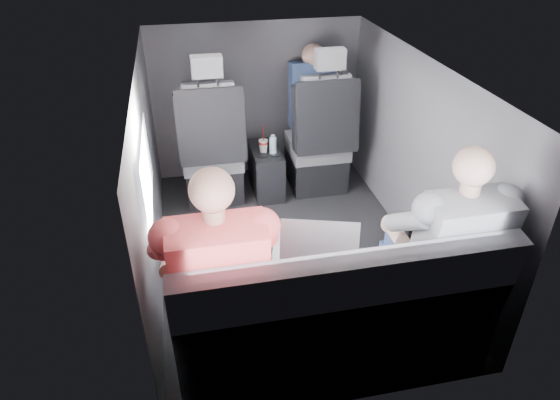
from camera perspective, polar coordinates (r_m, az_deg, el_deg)
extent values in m
plane|color=black|center=(3.65, 0.97, -5.78)|extent=(2.60, 2.60, 0.00)
plane|color=#B2B2AD|center=(3.03, 1.21, 14.97)|extent=(2.60, 2.60, 0.00)
cube|color=#56565B|center=(3.23, -14.69, 1.98)|extent=(0.02, 2.60, 1.35)
cube|color=#56565B|center=(3.58, 15.32, 4.87)|extent=(0.02, 2.60, 1.35)
cube|color=#56565B|center=(4.46, -2.68, 11.27)|extent=(1.80, 0.02, 1.35)
cube|color=#56565B|center=(2.27, 8.49, -11.59)|extent=(1.80, 0.02, 1.35)
cube|color=white|center=(2.86, -14.97, 3.06)|extent=(0.02, 0.75, 0.42)
cube|color=black|center=(3.94, 5.41, 10.31)|extent=(0.35, 0.11, 0.59)
cube|color=black|center=(4.29, -7.61, 2.43)|extent=(0.46, 0.48, 0.30)
cube|color=slate|center=(4.16, -7.80, 5.07)|extent=(0.48, 0.46, 0.14)
cube|color=slate|center=(3.83, -7.92, 8.73)|extent=(0.38, 0.18, 0.61)
cube|color=black|center=(3.84, -11.19, 7.98)|extent=(0.08, 0.21, 0.53)
cube|color=black|center=(3.86, -4.61, 8.63)|extent=(0.08, 0.21, 0.53)
cube|color=black|center=(3.77, -7.83, 8.22)|extent=(0.50, 0.11, 0.58)
cube|color=slate|center=(3.65, -8.38, 14.88)|extent=(0.22, 0.10, 0.15)
cube|color=black|center=(4.42, 4.08, 3.60)|extent=(0.46, 0.48, 0.30)
cube|color=slate|center=(4.30, 4.26, 6.19)|extent=(0.48, 0.46, 0.14)
cube|color=slate|center=(3.98, 5.25, 9.80)|extent=(0.38, 0.18, 0.61)
cube|color=black|center=(3.94, 2.12, 9.18)|extent=(0.08, 0.21, 0.53)
cube|color=black|center=(4.06, 8.25, 9.58)|extent=(0.08, 0.21, 0.53)
cube|color=black|center=(3.93, 5.51, 9.32)|extent=(0.50, 0.11, 0.58)
cube|color=slate|center=(3.81, 5.75, 15.74)|extent=(0.22, 0.10, 0.15)
cube|color=black|center=(4.27, -1.59, 3.38)|extent=(0.24, 0.48, 0.40)
cylinder|color=black|center=(4.07, -2.02, 5.08)|extent=(0.09, 0.09, 0.01)
cylinder|color=black|center=(4.09, -0.49, 5.23)|extent=(0.09, 0.09, 0.01)
cube|color=slate|center=(2.77, 5.79, -14.57)|extent=(1.60, 0.50, 0.45)
cube|color=slate|center=(2.30, 8.08, -10.68)|extent=(1.60, 0.17, 0.47)
cylinder|color=red|center=(4.11, -1.93, 6.58)|extent=(0.08, 0.08, 0.02)
cylinder|color=white|center=(4.10, -1.93, 6.81)|extent=(0.08, 0.08, 0.01)
cylinder|color=red|center=(4.07, -1.95, 7.66)|extent=(0.01, 0.01, 0.12)
cylinder|color=#A2C0DB|center=(4.08, -0.81, 6.21)|extent=(0.06, 0.06, 0.15)
cylinder|color=#A2C0DB|center=(4.04, -0.82, 7.28)|extent=(0.03, 0.03, 0.02)
cube|color=white|center=(2.64, -7.13, -6.70)|extent=(0.43, 0.39, 0.02)
cube|color=silver|center=(2.62, -7.11, -6.71)|extent=(0.32, 0.26, 0.00)
cube|color=white|center=(2.70, -7.30, -5.54)|extent=(0.12, 0.10, 0.00)
cube|color=white|center=(2.44, -6.95, -6.58)|extent=(0.34, 0.23, 0.24)
cube|color=silver|center=(2.44, -6.97, -6.52)|extent=(0.30, 0.20, 0.21)
cube|color=silver|center=(2.70, 3.40, -5.51)|extent=(0.45, 0.37, 0.02)
cube|color=silver|center=(2.68, 3.49, -5.51)|extent=(0.35, 0.24, 0.00)
cube|color=silver|center=(2.76, 2.98, -4.34)|extent=(0.13, 0.09, 0.00)
cube|color=silver|center=(2.49, 4.50, -5.28)|extent=(0.40, 0.19, 0.26)
cube|color=silver|center=(2.49, 4.45, -5.22)|extent=(0.35, 0.16, 0.22)
cube|color=black|center=(2.92, 16.54, -3.83)|extent=(0.44, 0.39, 0.02)
cube|color=black|center=(2.90, 16.70, -3.82)|extent=(0.33, 0.26, 0.00)
cube|color=black|center=(2.96, 15.92, -2.82)|extent=(0.12, 0.10, 0.00)
cube|color=black|center=(2.73, 18.41, -3.48)|extent=(0.37, 0.22, 0.25)
cube|color=silver|center=(2.74, 18.34, -3.43)|extent=(0.32, 0.19, 0.21)
cube|color=#39383E|center=(2.57, -9.70, -10.26)|extent=(0.16, 0.47, 0.14)
cube|color=#39383E|center=(2.58, -4.47, -9.67)|extent=(0.16, 0.47, 0.14)
cube|color=#39383E|center=(2.95, -9.48, -11.44)|extent=(0.14, 0.14, 0.45)
cube|color=#39383E|center=(2.95, -4.90, -10.92)|extent=(0.14, 0.14, 0.45)
cube|color=#DE4959|center=(2.25, -6.99, -8.34)|extent=(0.42, 0.29, 0.57)
sphere|color=tan|center=(2.04, -7.81, 1.15)|extent=(0.19, 0.19, 0.19)
cylinder|color=tan|center=(2.53, -12.30, -6.52)|extent=(0.12, 0.29, 0.13)
cylinder|color=tan|center=(2.55, -2.74, -5.46)|extent=(0.12, 0.29, 0.13)
cube|color=navy|center=(2.81, 15.01, -6.81)|extent=(0.16, 0.45, 0.13)
cube|color=navy|center=(2.91, 19.07, -6.10)|extent=(0.16, 0.45, 0.13)
cube|color=navy|center=(3.16, 12.48, -8.41)|extent=(0.13, 0.13, 0.45)
cube|color=navy|center=(3.25, 16.20, -7.74)|extent=(0.13, 0.13, 0.45)
cube|color=slate|center=(2.58, 19.91, -4.62)|extent=(0.41, 0.28, 0.56)
sphere|color=#D1A58E|center=(2.40, 21.28, 3.62)|extent=(0.19, 0.19, 0.19)
cylinder|color=#D1A58E|center=(2.74, 13.02, -3.48)|extent=(0.12, 0.29, 0.12)
cylinder|color=#D1A58E|center=(2.92, 20.45, -2.39)|extent=(0.12, 0.29, 0.12)
cube|color=navy|center=(4.31, 3.75, 12.00)|extent=(0.39, 0.25, 0.56)
sphere|color=tan|center=(4.24, 3.83, 16.14)|extent=(0.19, 0.19, 0.19)
cube|color=navy|center=(4.47, 3.42, 8.75)|extent=(0.33, 0.39, 0.12)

